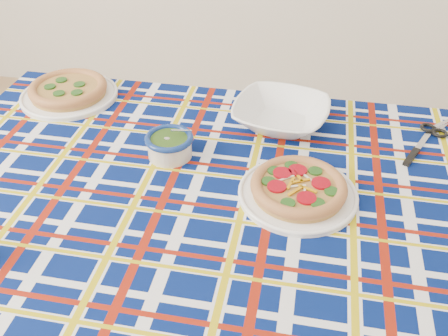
% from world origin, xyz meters
% --- Properties ---
extents(dining_table, '(1.45, 0.92, 0.67)m').
position_xyz_m(dining_table, '(0.37, 0.35, 0.61)').
color(dining_table, brown).
rests_on(dining_table, floor).
extents(tablecloth, '(1.48, 0.95, 0.10)m').
position_xyz_m(tablecloth, '(0.37, 0.35, 0.63)').
color(tablecloth, '#04134D').
rests_on(tablecloth, dining_table).
extents(main_focaccia_plate, '(0.30, 0.30, 0.05)m').
position_xyz_m(main_focaccia_plate, '(0.54, 0.34, 0.70)').
color(main_focaccia_plate, '#AC7C3D').
rests_on(main_focaccia_plate, tablecloth).
extents(pesto_bowl, '(0.13, 0.13, 0.07)m').
position_xyz_m(pesto_bowl, '(0.22, 0.45, 0.71)').
color(pesto_bowl, '#1E380F').
rests_on(pesto_bowl, tablecloth).
extents(serving_bowl, '(0.29, 0.29, 0.06)m').
position_xyz_m(serving_bowl, '(0.48, 0.64, 0.71)').
color(serving_bowl, white).
rests_on(serving_bowl, tablecloth).
extents(second_focaccia_plate, '(0.32, 0.32, 0.05)m').
position_xyz_m(second_focaccia_plate, '(-0.14, 0.68, 0.70)').
color(second_focaccia_plate, '#AC7C3D').
rests_on(second_focaccia_plate, tablecloth).
extents(table_knife, '(0.10, 0.19, 0.01)m').
position_xyz_m(table_knife, '(0.85, 0.62, 0.68)').
color(table_knife, silver).
rests_on(table_knife, tablecloth).
extents(kitchen_scissors, '(0.17, 0.18, 0.01)m').
position_xyz_m(kitchen_scissors, '(0.92, 0.72, 0.69)').
color(kitchen_scissors, silver).
rests_on(kitchen_scissors, tablecloth).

